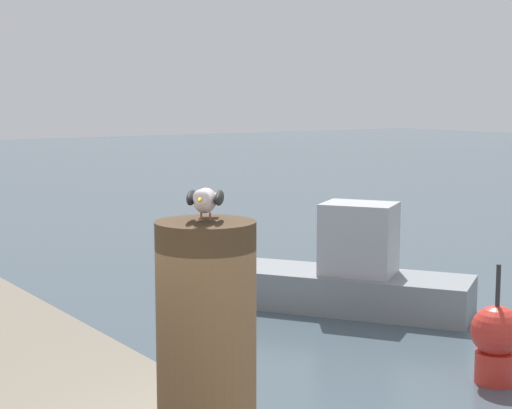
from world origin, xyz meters
TOP-DOWN VIEW (x-y plane):
  - mooring_post at (-0.74, -0.50)m, footprint 0.41×0.41m
  - seagull at (-0.73, -0.51)m, footprint 0.34×0.28m
  - boat_grey at (-7.40, 5.40)m, footprint 4.50×3.42m
  - channel_buoy at (-3.56, 4.94)m, footprint 0.56×0.56m

SIDE VIEW (x-z plane):
  - boat_grey at x=-7.40m, z-range -0.46..1.34m
  - channel_buoy at x=-3.56m, z-range -0.19..1.14m
  - mooring_post at x=-0.74m, z-range 1.56..2.61m
  - seagull at x=-0.73m, z-range 2.63..2.77m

